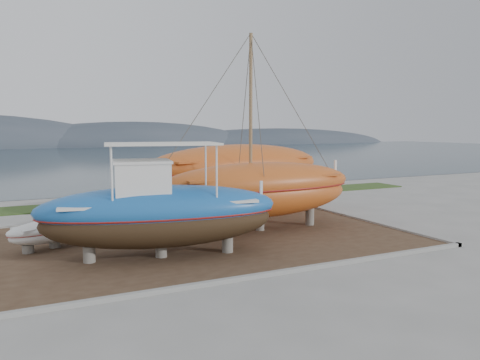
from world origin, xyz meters
name	(u,v)px	position (x,y,z in m)	size (l,w,h in m)	color
ground	(243,260)	(0.00, 0.00, 0.00)	(140.00, 140.00, 0.00)	gray
dirt_patch	(204,237)	(0.00, 4.00, 0.03)	(18.00, 12.00, 0.06)	#422D1E
curb_frame	(204,237)	(0.00, 4.00, 0.07)	(18.60, 12.60, 0.15)	gray
grass_strip	(141,202)	(0.00, 15.50, 0.04)	(44.00, 3.00, 0.08)	#284219
sea	(62,157)	(0.00, 70.00, 0.00)	(260.00, 100.00, 0.04)	#1C2F38
mountain_ridge	(43,146)	(0.00, 125.00, 0.00)	(200.00, 36.00, 20.00)	#333D49
blue_caique	(160,200)	(-2.70, 1.61, 2.25)	(9.09, 2.84, 4.37)	#1B5DAC
white_dinghy	(54,233)	(-6.25, 4.95, 0.64)	(3.89, 1.46, 1.17)	white
orange_sailboat	(260,134)	(2.96, 4.14, 4.68)	(10.04, 2.96, 9.24)	#B5511B
orange_bare_hull	(238,179)	(4.18, 9.09, 1.99)	(11.80, 3.54, 3.87)	#B5511B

